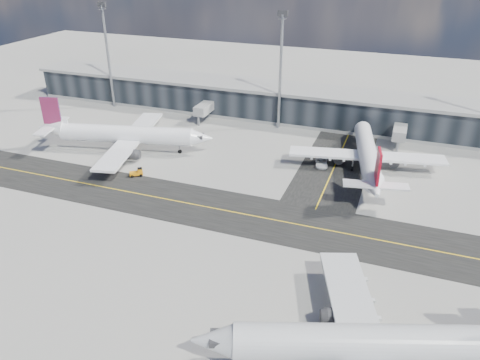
{
  "coord_description": "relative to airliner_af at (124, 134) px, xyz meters",
  "views": [
    {
      "loc": [
        30.43,
        -62.99,
        43.35
      ],
      "look_at": [
        4.5,
        7.09,
        5.0
      ],
      "focal_mm": 35.0,
      "sensor_mm": 36.0,
      "label": 1
    }
  ],
  "objects": [
    {
      "name": "ground",
      "position": [
        28.89,
        -21.08,
        -4.0
      ],
      "size": [
        300.0,
        300.0,
        0.0
      ],
      "primitive_type": "plane",
      "color": "gray",
      "rests_on": "ground"
    },
    {
      "name": "taxiway_lanes",
      "position": [
        32.8,
        -10.34,
        -3.99
      ],
      "size": [
        180.0,
        63.0,
        0.03
      ],
      "color": "black",
      "rests_on": "ground"
    },
    {
      "name": "terminal_concourse",
      "position": [
        28.93,
        33.86,
        0.1
      ],
      "size": [
        152.0,
        19.8,
        8.8
      ],
      "color": "black",
      "rests_on": "ground"
    },
    {
      "name": "floodlight_masts",
      "position": [
        28.89,
        26.92,
        11.61
      ],
      "size": [
        102.5,
        0.7,
        28.9
      ],
      "color": "gray",
      "rests_on": "ground"
    },
    {
      "name": "airliner_af",
      "position": [
        0.0,
        0.0,
        0.0
      ],
      "size": [
        40.52,
        34.81,
        12.1
      ],
      "rotation": [
        0.0,
        0.0,
        -1.34
      ],
      "color": "white",
      "rests_on": "ground"
    },
    {
      "name": "airliner_redtail",
      "position": [
        53.39,
        8.35,
        -0.26
      ],
      "size": [
        32.63,
        38.04,
        11.31
      ],
      "rotation": [
        0.0,
        0.0,
        0.2
      ],
      "color": "white",
      "rests_on": "ground"
    },
    {
      "name": "airliner_near",
      "position": [
        60.87,
        -43.75,
        0.08
      ],
      "size": [
        40.57,
        35.03,
        12.35
      ],
      "rotation": [
        0.0,
        0.0,
        1.91
      ],
      "color": "#BBBEC0",
      "rests_on": "ground"
    },
    {
      "name": "baggage_tug",
      "position": [
        9.53,
        -10.48,
        -3.16
      ],
      "size": [
        2.91,
        2.55,
        1.67
      ],
      "rotation": [
        0.0,
        0.0,
        -0.97
      ],
      "color": "orange",
      "rests_on": "ground"
    },
    {
      "name": "service_van",
      "position": [
        44.1,
        7.7,
        -3.26
      ],
      "size": [
        3.58,
        5.72,
        1.47
      ],
      "primitive_type": "imported",
      "rotation": [
        0.0,
        0.0,
        0.23
      ],
      "color": "white",
      "rests_on": "ground"
    }
  ]
}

